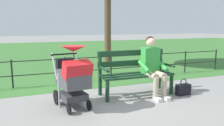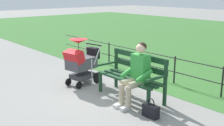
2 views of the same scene
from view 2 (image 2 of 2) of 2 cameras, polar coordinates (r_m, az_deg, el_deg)
ground_plane at (r=6.65m, az=-0.40°, el=-5.57°), size 60.00×60.00×0.00m
park_bench at (r=6.11m, az=4.29°, el=-2.22°), size 1.60×0.61×0.96m
person_on_bench at (r=5.70m, az=4.97°, el=-1.86°), size 0.53×0.74×1.28m
stroller at (r=6.95m, az=-6.22°, el=0.34°), size 0.63×0.95×1.15m
handbag at (r=5.31m, az=7.82°, el=-9.49°), size 0.32×0.14×0.37m
park_fence at (r=7.28m, az=11.69°, el=-0.60°), size 8.94×0.04×0.70m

